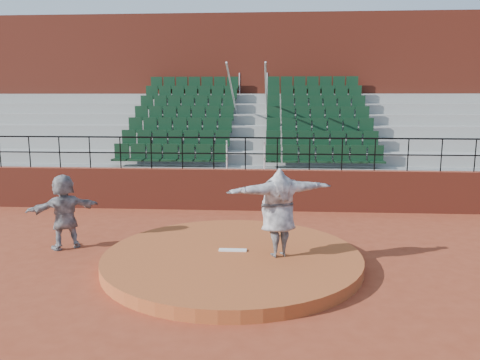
{
  "coord_description": "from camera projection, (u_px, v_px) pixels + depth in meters",
  "views": [
    {
      "loc": [
        0.81,
        -9.55,
        3.52
      ],
      "look_at": [
        0.0,
        2.5,
        1.4
      ],
      "focal_mm": 35.0,
      "sensor_mm": 36.0,
      "label": 1
    }
  ],
  "objects": [
    {
      "name": "pitchers_mound",
      "position": [
        232.0,
        259.0,
        10.03
      ],
      "size": [
        5.5,
        5.5,
        0.25
      ],
      "primitive_type": "cylinder",
      "color": "#A44C24",
      "rests_on": "ground"
    },
    {
      "name": "seating_deck",
      "position": [
        251.0,
        152.0,
        18.29
      ],
      "size": [
        24.0,
        5.97,
        4.63
      ],
      "color": "gray",
      "rests_on": "ground"
    },
    {
      "name": "pitcher",
      "position": [
        278.0,
        212.0,
        9.69
      ],
      "size": [
        2.36,
        1.43,
        1.86
      ],
      "primitive_type": "imported",
      "rotation": [
        0.0,
        0.0,
        3.52
      ],
      "color": "black",
      "rests_on": "pitchers_mound"
    },
    {
      "name": "boundary_wall",
      "position": [
        245.0,
        190.0,
        14.85
      ],
      "size": [
        24.0,
        0.3,
        1.3
      ],
      "primitive_type": "cube",
      "color": "maroon",
      "rests_on": "ground"
    },
    {
      "name": "press_box_facade",
      "position": [
        255.0,
        97.0,
        21.82
      ],
      "size": [
        24.0,
        3.0,
        7.1
      ],
      "primitive_type": "cube",
      "color": "maroon",
      "rests_on": "ground"
    },
    {
      "name": "ground",
      "position": [
        232.0,
        264.0,
        10.05
      ],
      "size": [
        90.0,
        90.0,
        0.0
      ],
      "primitive_type": "plane",
      "color": "brown",
      "rests_on": "ground"
    },
    {
      "name": "fielder",
      "position": [
        64.0,
        211.0,
        10.99
      ],
      "size": [
        1.65,
        1.39,
        1.79
      ],
      "primitive_type": "imported",
      "rotation": [
        0.0,
        0.0,
        3.76
      ],
      "color": "black",
      "rests_on": "ground"
    },
    {
      "name": "wall_railing",
      "position": [
        245.0,
        146.0,
        14.61
      ],
      "size": [
        24.04,
        0.05,
        1.03
      ],
      "color": "black",
      "rests_on": "boundary_wall"
    },
    {
      "name": "pitching_rubber",
      "position": [
        233.0,
        250.0,
        10.15
      ],
      "size": [
        0.6,
        0.15,
        0.03
      ],
      "primitive_type": "cube",
      "color": "white",
      "rests_on": "pitchers_mound"
    }
  ]
}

